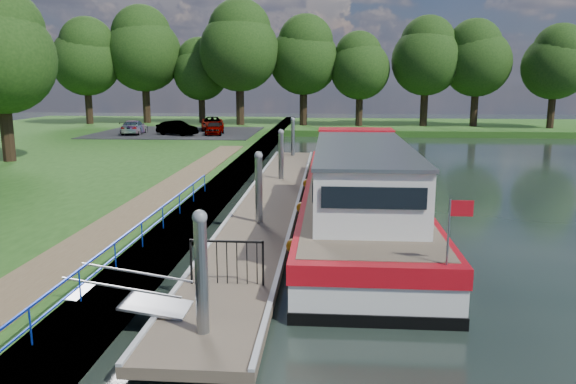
# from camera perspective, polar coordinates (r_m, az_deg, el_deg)

# --- Properties ---
(ground) EXTENTS (160.00, 160.00, 0.00)m
(ground) POSITION_cam_1_polar(r_m,az_deg,el_deg) (12.43, -8.02, -14.61)
(ground) COLOR black
(ground) RESTS_ON ground
(bank_edge) EXTENTS (1.10, 90.00, 0.78)m
(bank_edge) POSITION_cam_1_polar(r_m,az_deg,el_deg) (26.87, -6.60, 0.49)
(bank_edge) COLOR #473D2D
(bank_edge) RESTS_ON ground
(far_bank) EXTENTS (60.00, 18.00, 0.60)m
(far_bank) POSITION_cam_1_polar(r_m,az_deg,el_deg) (63.82, 12.95, 6.48)
(far_bank) COLOR #1F4914
(far_bank) RESTS_ON ground
(footpath) EXTENTS (1.60, 40.00, 0.05)m
(footpath) POSITION_cam_1_polar(r_m,az_deg,el_deg) (20.65, -15.35, -1.98)
(footpath) COLOR brown
(footpath) RESTS_ON riverbank
(carpark) EXTENTS (14.00, 12.00, 0.06)m
(carpark) POSITION_cam_1_polar(r_m,az_deg,el_deg) (50.94, -11.13, 5.96)
(carpark) COLOR black
(carpark) RESTS_ON riverbank
(blue_fence) EXTENTS (0.04, 18.04, 0.72)m
(blue_fence) POSITION_cam_1_polar(r_m,az_deg,el_deg) (15.42, -15.83, -4.53)
(blue_fence) COLOR #0C2DBF
(blue_fence) RESTS_ON riverbank
(pontoon) EXTENTS (2.50, 30.00, 0.56)m
(pontoon) POSITION_cam_1_polar(r_m,az_deg,el_deg) (24.60, -1.62, -0.93)
(pontoon) COLOR brown
(pontoon) RESTS_ON ground
(mooring_piles) EXTENTS (0.30, 27.30, 3.55)m
(mooring_piles) POSITION_cam_1_polar(r_m,az_deg,el_deg) (24.39, -1.64, 1.58)
(mooring_piles) COLOR gray
(mooring_piles) RESTS_ON ground
(gangway) EXTENTS (2.58, 1.00, 0.92)m
(gangway) POSITION_cam_1_polar(r_m,az_deg,el_deg) (13.11, -15.68, -10.53)
(gangway) COLOR #A5A8AD
(gangway) RESTS_ON ground
(gate_panel) EXTENTS (1.85, 0.05, 1.15)m
(gate_panel) POSITION_cam_1_polar(r_m,az_deg,el_deg) (14.01, -6.24, -6.47)
(gate_panel) COLOR black
(gate_panel) RESTS_ON ground
(barge) EXTENTS (4.36, 21.15, 4.78)m
(barge) POSITION_cam_1_polar(r_m,az_deg,el_deg) (22.56, 7.01, 0.21)
(barge) COLOR black
(barge) RESTS_ON ground
(horizon_trees) EXTENTS (54.38, 10.03, 12.87)m
(horizon_trees) POSITION_cam_1_polar(r_m,az_deg,el_deg) (59.78, 0.39, 13.79)
(horizon_trees) COLOR #332316
(horizon_trees) RESTS_ON ground
(bank_tree_a) EXTENTS (6.12, 6.12, 9.72)m
(bank_tree_a) POSITION_cam_1_polar(r_m,az_deg,el_deg) (36.12, -27.20, 12.69)
(bank_tree_a) COLOR #332316
(bank_tree_a) RESTS_ON riverbank
(car_a) EXTENTS (1.68, 3.53, 1.17)m
(car_a) POSITION_cam_1_polar(r_m,az_deg,el_deg) (48.13, -7.47, 6.50)
(car_a) COLOR #999999
(car_a) RESTS_ON carpark
(car_b) EXTENTS (3.79, 2.63, 1.18)m
(car_b) POSITION_cam_1_polar(r_m,az_deg,el_deg) (48.12, -11.21, 6.40)
(car_b) COLOR #999999
(car_b) RESTS_ON carpark
(car_c) EXTENTS (2.02, 4.16, 1.17)m
(car_c) POSITION_cam_1_polar(r_m,az_deg,el_deg) (50.04, -15.38, 6.38)
(car_c) COLOR #999999
(car_c) RESTS_ON carpark
(car_d) EXTENTS (2.90, 4.67, 1.20)m
(car_d) POSITION_cam_1_polar(r_m,az_deg,el_deg) (52.36, -7.69, 6.91)
(car_d) COLOR #999999
(car_d) RESTS_ON carpark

